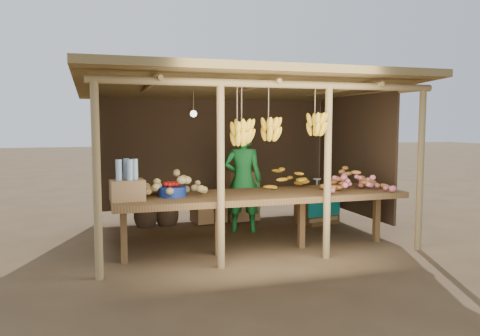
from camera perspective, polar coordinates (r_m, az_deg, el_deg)
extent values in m
plane|color=brown|center=(7.32, 0.00, -8.21)|extent=(60.00, 60.00, 0.00)
cylinder|color=#9D8051|center=(5.34, -17.06, -1.55)|extent=(0.09, 0.09, 2.20)
cylinder|color=#9D8051|center=(6.79, 21.14, -0.23)|extent=(0.09, 0.09, 2.20)
cylinder|color=#9D8051|center=(8.32, -17.11, 0.87)|extent=(0.09, 0.09, 2.20)
cylinder|color=#9D8051|center=(9.32, 9.67, 1.50)|extent=(0.09, 0.09, 2.20)
cylinder|color=#9D8051|center=(5.52, -2.36, -1.09)|extent=(0.09, 0.09, 2.20)
cylinder|color=#9D8051|center=(6.03, 10.62, -0.63)|extent=(0.09, 0.09, 2.20)
cylinder|color=#9D8051|center=(5.72, 4.50, 10.16)|extent=(4.40, 0.09, 0.09)
cylinder|color=#9D8051|center=(8.57, -2.99, 8.59)|extent=(4.40, 0.09, 0.09)
cube|color=olive|center=(7.14, 0.00, 9.96)|extent=(4.70, 3.50, 0.28)
cube|color=#43301F|center=(8.56, -2.92, 1.96)|extent=(4.20, 0.04, 1.98)
cube|color=#43301F|center=(7.02, -16.95, 0.97)|extent=(0.04, 2.40, 1.98)
cube|color=#43301F|center=(8.17, 13.66, 1.65)|extent=(0.04, 2.40, 1.98)
cube|color=brown|center=(6.29, 2.55, -3.41)|extent=(3.90, 1.05, 0.08)
cube|color=brown|center=(6.02, -13.99, -7.86)|extent=(0.08, 0.08, 0.72)
cube|color=brown|center=(6.19, -2.74, -7.33)|extent=(0.08, 0.08, 0.72)
cube|color=brown|center=(6.59, 7.49, -6.59)|extent=(0.08, 0.08, 0.72)
cube|color=brown|center=(7.16, 16.30, -5.79)|extent=(0.08, 0.08, 0.72)
cylinder|color=navy|center=(6.05, -8.27, -2.83)|extent=(0.36, 0.36, 0.13)
cube|color=olive|center=(5.82, -13.60, -2.62)|extent=(0.43, 0.35, 0.25)
imported|color=#1C7E32|center=(7.46, 0.36, -1.46)|extent=(0.71, 0.60, 1.66)
cube|color=brown|center=(8.28, 9.32, -4.70)|extent=(0.70, 0.63, 0.56)
cube|color=#0B8082|center=(8.23, 9.36, -2.59)|extent=(0.78, 0.71, 0.06)
cube|color=olive|center=(8.35, 0.14, -4.84)|extent=(0.59, 0.49, 0.43)
cube|color=olive|center=(8.28, 0.14, -1.88)|extent=(0.59, 0.49, 0.43)
cube|color=olive|center=(8.19, -3.87, -5.05)|extent=(0.59, 0.49, 0.43)
ellipsoid|color=#43301F|center=(8.04, -11.43, -5.38)|extent=(0.40, 0.40, 0.54)
ellipsoid|color=#43301F|center=(8.09, -8.88, -5.28)|extent=(0.40, 0.40, 0.54)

